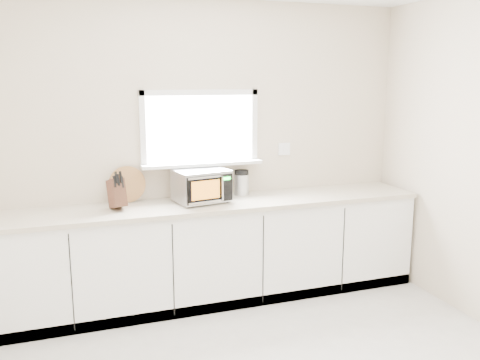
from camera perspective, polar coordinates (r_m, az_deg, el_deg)
name	(u,v)px	position (r m, az deg, el deg)	size (l,w,h in m)	color
back_wall	(200,148)	(4.72, -4.51, 3.56)	(4.00, 0.17, 2.70)	beige
cabinets	(210,253)	(4.66, -3.40, -8.23)	(3.92, 0.60, 0.88)	white
countertop	(210,204)	(4.52, -3.43, -2.76)	(3.92, 0.64, 0.04)	beige
microwave	(202,185)	(4.49, -4.33, -0.60)	(0.50, 0.43, 0.29)	black
knife_block	(117,193)	(4.36, -13.66, -1.39)	(0.16, 0.25, 0.33)	#4E281C
cutting_board	(127,184)	(4.59, -12.56, -0.47)	(0.32, 0.32, 0.02)	#B08744
coffee_grinder	(242,182)	(4.78, 0.17, -0.25)	(0.16, 0.16, 0.24)	#BBBDC3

